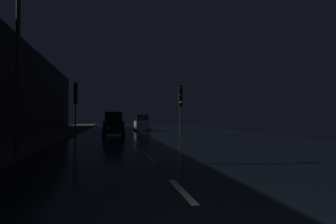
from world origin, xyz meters
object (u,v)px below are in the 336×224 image
traffic_light_far_right (180,99)px  streetlamp_overhead (31,31)px  car_distant_taillights (142,123)px  traffic_light_far_left (76,97)px  car_approaching_headlights (114,125)px

traffic_light_far_right → streetlamp_overhead: streetlamp_overhead is taller
streetlamp_overhead → car_distant_taillights: size_ratio=1.87×
traffic_light_far_left → traffic_light_far_right: traffic_light_far_left is taller
traffic_light_far_right → streetlamp_overhead: (-9.17, -14.72, 1.51)m
car_approaching_headlights → car_distant_taillights: car_approaching_headlights is taller
traffic_light_far_right → streetlamp_overhead: bearing=-37.1°
traffic_light_far_left → car_approaching_headlights: size_ratio=1.13×
streetlamp_overhead → car_distant_taillights: 25.34m
traffic_light_far_right → traffic_light_far_left: bearing=-102.0°
streetlamp_overhead → traffic_light_far_right: bearing=58.1°
traffic_light_far_left → streetlamp_overhead: bearing=-11.2°
streetlamp_overhead → car_distant_taillights: bearing=74.8°
car_approaching_headlights → car_distant_taillights: (3.45, 8.64, -0.08)m
traffic_light_far_left → traffic_light_far_right: (9.42, -1.12, -0.15)m
traffic_light_far_right → streetlamp_overhead: 17.41m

